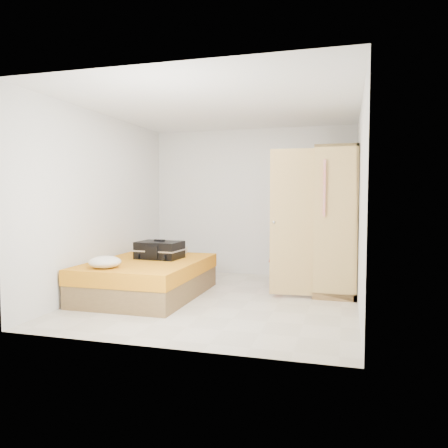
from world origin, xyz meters
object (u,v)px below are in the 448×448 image
(bed, at_px, (148,278))
(wardrobe, at_px, (333,224))
(person, at_px, (282,237))
(round_cushion, at_px, (105,262))
(suitcase, at_px, (159,250))

(bed, distance_m, wardrobe, 2.77)
(person, bearing_deg, round_cushion, 133.10)
(bed, relative_size, round_cushion, 4.99)
(wardrobe, height_order, round_cushion, wardrobe)
(suitcase, bearing_deg, bed, -101.06)
(wardrobe, xyz_separation_m, round_cushion, (-2.74, -1.66, -0.42))
(person, xyz_separation_m, suitcase, (-1.69, -0.74, -0.16))
(bed, xyz_separation_m, person, (1.76, 0.99, 0.53))
(person, relative_size, suitcase, 2.33)
(bed, xyz_separation_m, round_cushion, (-0.24, -0.72, 0.33))
(bed, relative_size, suitcase, 3.00)
(wardrobe, bearing_deg, round_cushion, -148.81)
(wardrobe, bearing_deg, bed, -159.41)
(wardrobe, xyz_separation_m, person, (-0.74, 0.05, -0.22))
(round_cushion, bearing_deg, wardrobe, 31.19)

